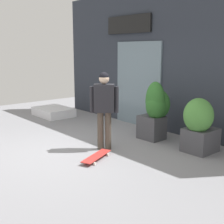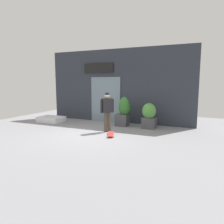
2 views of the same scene
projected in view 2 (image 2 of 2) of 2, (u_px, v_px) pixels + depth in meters
ground_plane at (91, 134)px, 8.23m from camera, size 12.00×12.00×0.00m
building_facade at (117, 86)px, 10.50m from camera, size 7.51×0.31×3.62m
skateboarder at (107, 108)px, 8.45m from camera, size 0.47×0.48×1.61m
skateboard at (111, 134)px, 7.96m from camera, size 0.51×0.85×0.08m
planter_box_left at (124, 111)px, 9.60m from camera, size 0.66×0.60×1.35m
planter_box_right at (149, 115)px, 9.12m from camera, size 0.60×0.74×1.12m
snow_ledge at (51, 119)px, 10.78m from camera, size 1.24×0.90×0.26m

